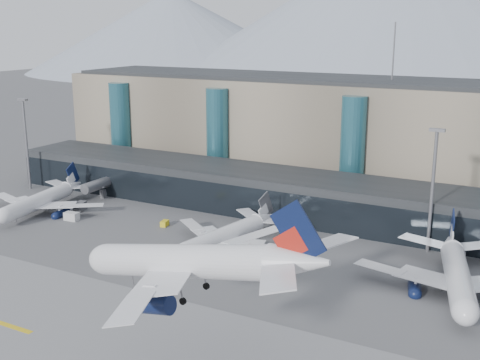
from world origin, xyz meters
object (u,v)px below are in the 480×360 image
(hero_jet, at_px, (205,255))
(veh_c, at_px, (249,270))
(veh_d, at_px, (456,255))
(veh_h, at_px, (269,271))
(veh_b, at_px, (165,223))
(lightmast_mid, at_px, (433,184))
(jet_parked_mid, at_px, (234,227))
(jet_parked_right, at_px, (457,263))
(lightmast_left, at_px, (26,139))
(veh_a, at_px, (72,216))
(veh_f, at_px, (80,207))
(jet_parked_left, at_px, (46,194))
(veh_g, at_px, (305,250))

(hero_jet, xyz_separation_m, veh_c, (-10.97, 33.34, -16.70))
(veh_d, bearing_deg, veh_h, 173.63)
(veh_b, bearing_deg, veh_d, -90.70)
(hero_jet, relative_size, veh_b, 16.93)
(hero_jet, relative_size, veh_c, 9.24)
(lightmast_mid, height_order, jet_parked_mid, lightmast_mid)
(jet_parked_right, bearing_deg, lightmast_mid, 13.35)
(lightmast_left, bearing_deg, jet_parked_right, -6.07)
(veh_a, xyz_separation_m, veh_f, (-3.60, 6.83, 0.10))
(lightmast_mid, relative_size, jet_parked_right, 0.69)
(veh_f, relative_size, veh_h, 1.14)
(hero_jet, bearing_deg, veh_h, 105.40)
(veh_a, height_order, veh_h, veh_a)
(jet_parked_left, relative_size, veh_b, 15.20)
(veh_a, relative_size, veh_d, 1.09)
(veh_a, distance_m, veh_d, 86.74)
(veh_b, xyz_separation_m, veh_f, (-25.63, -0.12, 0.42))
(hero_jet, bearing_deg, veh_b, 132.73)
(jet_parked_mid, xyz_separation_m, veh_c, (10.21, -12.54, -2.83))
(lightmast_left, xyz_separation_m, lightmast_mid, (110.00, 3.00, 0.00))
(lightmast_mid, distance_m, veh_h, 37.93)
(jet_parked_mid, xyz_separation_m, jet_parked_right, (44.76, 0.17, 0.56))
(lightmast_mid, relative_size, veh_h, 7.64)
(hero_jet, bearing_deg, jet_parked_mid, 117.57)
(jet_parked_mid, relative_size, veh_c, 7.95)
(lightmast_left, distance_m, veh_c, 88.04)
(veh_g, bearing_deg, jet_parked_mid, -120.81)
(jet_parked_left, relative_size, veh_c, 8.30)
(lightmast_mid, xyz_separation_m, jet_parked_left, (-90.60, -15.67, -10.26))
(veh_f, distance_m, veh_h, 60.75)
(lightmast_mid, bearing_deg, jet_parked_right, -63.23)
(lightmast_mid, height_order, jet_parked_right, lightmast_mid)
(jet_parked_left, relative_size, veh_h, 10.14)
(jet_parked_mid, xyz_separation_m, veh_f, (-45.77, 3.34, -2.90))
(jet_parked_mid, distance_m, veh_c, 16.42)
(jet_parked_right, height_order, veh_c, jet_parked_right)
(lightmast_left, distance_m, veh_f, 31.81)
(lightmast_left, bearing_deg, veh_g, -6.36)
(lightmast_left, relative_size, jet_parked_mid, 0.79)
(veh_d, relative_size, veh_f, 0.83)
(veh_d, relative_size, veh_h, 0.94)
(veh_c, bearing_deg, veh_f, -170.68)
(jet_parked_right, height_order, veh_h, jet_parked_right)
(veh_a, bearing_deg, jet_parked_right, -1.55)
(lightmast_mid, bearing_deg, jet_parked_mid, -156.96)
(veh_g, bearing_deg, veh_b, -132.51)
(jet_parked_mid, relative_size, veh_d, 10.29)
(jet_parked_left, xyz_separation_m, veh_g, (68.80, 2.83, -3.54))
(veh_b, distance_m, veh_h, 36.35)
(lightmast_left, height_order, jet_parked_left, lightmast_left)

